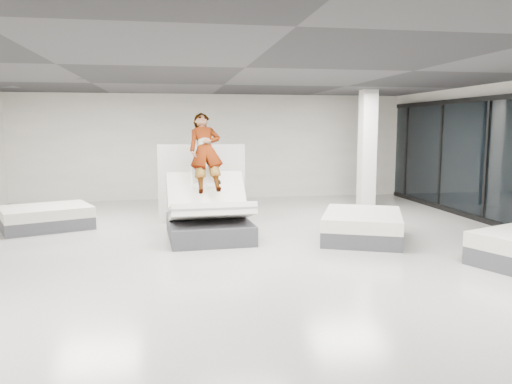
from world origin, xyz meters
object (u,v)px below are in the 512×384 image
remote (219,182)px  column (367,150)px  flat_bed_left_far (46,217)px  person (206,169)px  hero_bed (209,217)px  divider_panel (202,184)px  flat_bed_right_far (362,226)px

remote → column: (4.32, 3.03, 0.47)m
flat_bed_left_far → column: column is taller
remote → person: bearing=122.2°
person → flat_bed_left_far: bearing=158.2°
person → remote: person is taller
hero_bed → divider_panel: divider_panel is taller
remote → divider_panel: size_ratio=0.07×
remote → flat_bed_left_far: size_ratio=0.06×
hero_bed → remote: bearing=-0.9°
hero_bed → flat_bed_left_far: bearing=156.8°
person → flat_bed_right_far: (3.02, -0.98, -1.10)m
column → flat_bed_right_far: bearing=-112.7°
person → flat_bed_left_far: 3.78m
hero_bed → flat_bed_right_far: (3.00, -0.65, -0.15)m
divider_panel → remote: bearing=-78.2°
divider_panel → flat_bed_right_far: divider_panel is taller
flat_bed_left_far → hero_bed: bearing=-23.2°
flat_bed_right_far → hero_bed: bearing=167.9°
divider_panel → column: 4.83m
divider_panel → flat_bed_left_far: 3.48m
hero_bed → flat_bed_right_far: 3.07m
person → flat_bed_left_far: (-3.43, 1.15, -1.12)m
flat_bed_left_far → column: size_ratio=0.68×
remote → flat_bed_left_far: 4.05m
person → flat_bed_left_far: person is taller
remote → divider_panel: (-0.25, 1.65, -0.22)m
flat_bed_left_far → divider_panel: bearing=2.8°
flat_bed_left_far → remote: bearing=-22.0°
person → divider_panel: size_ratio=0.92×
flat_bed_left_far → column: (7.99, 1.55, 1.35)m
remote → column: column is taller
remote → column: bearing=31.8°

